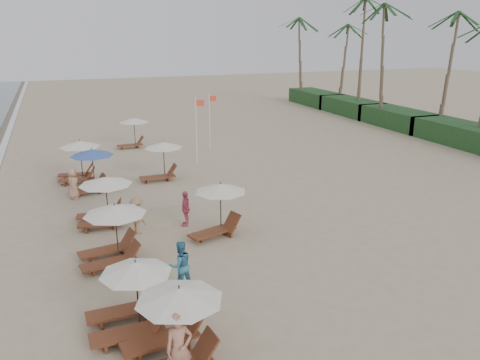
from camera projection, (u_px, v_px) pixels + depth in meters
name	position (u px, v px, depth m)	size (l,w,h in m)	color
ground	(293.00, 278.00, 17.16)	(160.00, 160.00, 0.00)	tan
shrub_hedge	(461.00, 134.00, 37.43)	(3.20, 53.00, 1.60)	#193D1C
palm_row	(468.00, 10.00, 35.51)	(7.00, 52.00, 12.30)	brown
lounger_station_0	(170.00, 328.00, 12.58)	(2.80, 2.32, 2.12)	brown
lounger_station_1	(128.00, 300.00, 13.95)	(2.61, 2.10, 2.13)	brown
lounger_station_2	(110.00, 235.00, 18.04)	(2.73, 2.35, 2.26)	brown
lounger_station_3	(102.00, 201.00, 21.63)	(2.68, 2.38, 2.22)	brown
lounger_station_4	(90.00, 168.00, 26.11)	(2.49, 2.33, 2.35)	brown
lounger_station_5	(77.00, 161.00, 27.95)	(2.64, 2.31, 2.39)	brown
inland_station_0	(217.00, 206.00, 20.43)	(2.84, 2.24, 2.22)	brown
inland_station_1	(161.00, 158.00, 28.16)	(2.75, 2.24, 2.22)	brown
inland_station_2	(132.00, 129.00, 36.08)	(2.61, 2.24, 2.22)	brown
beachgoer_near	(179.00, 348.00, 11.88)	(0.69, 0.45, 1.88)	tan
beachgoer_mid_a	(180.00, 265.00, 16.28)	(0.83, 0.65, 1.72)	teal
beachgoer_mid_b	(137.00, 215.00, 20.77)	(1.06, 0.61, 1.64)	#9A744E
beachgoer_far_a	(186.00, 208.00, 21.63)	(0.95, 0.40, 1.62)	#D4556F
beachgoer_far_b	(73.00, 183.00, 25.15)	(0.80, 0.52, 1.64)	tan
flag_pole_near	(197.00, 127.00, 31.34)	(0.60, 0.08, 4.38)	silver
flag_pole_far	(210.00, 118.00, 35.71)	(0.60, 0.08, 4.08)	silver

